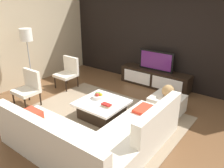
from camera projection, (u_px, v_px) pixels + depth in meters
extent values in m
plane|color=brown|center=(103.00, 120.00, 4.97)|extent=(14.00, 14.00, 0.00)
cube|color=black|center=(163.00, 37.00, 6.44)|extent=(6.40, 0.12, 2.80)
cube|color=#C6B28E|center=(18.00, 38.00, 6.38)|extent=(0.12, 5.20, 2.80)
cube|color=gray|center=(99.00, 119.00, 5.03)|extent=(3.44, 2.67, 0.01)
cube|color=black|center=(155.00, 78.00, 6.65)|extent=(2.06, 0.45, 0.50)
cube|color=white|center=(137.00, 77.00, 6.74)|extent=(0.87, 0.01, 0.35)
cube|color=white|center=(167.00, 84.00, 6.22)|extent=(0.87, 0.01, 0.35)
cube|color=black|center=(156.00, 61.00, 6.45)|extent=(1.04, 0.05, 0.56)
cube|color=#591E66|center=(156.00, 61.00, 6.43)|extent=(0.93, 0.01, 0.47)
cube|color=silver|center=(63.00, 146.00, 3.82)|extent=(2.46, 0.85, 0.42)
cube|color=silver|center=(43.00, 134.00, 3.42)|extent=(2.46, 0.18, 0.41)
cube|color=silver|center=(140.00, 131.00, 4.24)|extent=(0.85, 1.50, 0.42)
cube|color=silver|center=(159.00, 117.00, 3.90)|extent=(0.18, 1.50, 0.41)
cube|color=red|center=(33.00, 116.00, 4.11)|extent=(0.36, 0.20, 0.22)
cube|color=red|center=(151.00, 111.00, 4.43)|extent=(0.60, 0.44, 0.06)
cube|color=black|center=(102.00, 110.00, 5.04)|extent=(0.80, 0.77, 0.33)
cube|color=white|center=(102.00, 103.00, 4.97)|extent=(1.00, 0.96, 0.05)
cylinder|color=black|center=(14.00, 99.00, 5.52)|extent=(0.04, 0.04, 0.38)
cylinder|color=black|center=(25.00, 104.00, 5.25)|extent=(0.04, 0.04, 0.38)
cylinder|color=black|center=(29.00, 93.00, 5.83)|extent=(0.04, 0.04, 0.38)
cylinder|color=black|center=(40.00, 98.00, 5.56)|extent=(0.04, 0.04, 0.38)
cube|color=silver|center=(26.00, 91.00, 5.47)|extent=(0.57, 0.49, 0.08)
cube|color=silver|center=(32.00, 79.00, 5.52)|extent=(0.57, 0.08, 0.45)
cylinder|color=#A5A5AA|center=(34.00, 90.00, 6.47)|extent=(0.28, 0.28, 0.02)
cylinder|color=#A5A5AA|center=(30.00, 66.00, 6.21)|extent=(0.03, 0.03, 1.38)
cylinder|color=white|center=(26.00, 35.00, 5.89)|extent=(0.32, 0.32, 0.32)
cube|color=silver|center=(167.00, 105.00, 5.22)|extent=(0.70, 0.70, 0.40)
cylinder|color=silver|center=(98.00, 97.00, 5.12)|extent=(0.28, 0.28, 0.07)
sphere|color=gold|center=(101.00, 95.00, 5.08)|extent=(0.08, 0.08, 0.08)
sphere|color=#4C8C33|center=(99.00, 94.00, 5.12)|extent=(0.09, 0.09, 0.09)
sphere|color=#4C8C33|center=(97.00, 94.00, 5.11)|extent=(0.10, 0.10, 0.10)
sphere|color=#B23326|center=(97.00, 95.00, 5.07)|extent=(0.10, 0.10, 0.10)
cylinder|color=black|center=(55.00, 82.00, 6.56)|extent=(0.04, 0.04, 0.38)
cylinder|color=black|center=(66.00, 86.00, 6.30)|extent=(0.04, 0.04, 0.38)
cylinder|color=black|center=(67.00, 77.00, 6.89)|extent=(0.04, 0.04, 0.38)
cylinder|color=black|center=(78.00, 81.00, 6.63)|extent=(0.04, 0.04, 0.38)
cube|color=silver|center=(66.00, 75.00, 6.52)|extent=(0.54, 0.53, 0.08)
cube|color=silver|center=(71.00, 64.00, 6.58)|extent=(0.54, 0.08, 0.45)
sphere|color=#AD8451|center=(168.00, 91.00, 5.09)|extent=(0.28, 0.28, 0.28)
cube|color=#CCB78C|center=(106.00, 106.00, 4.75)|extent=(0.20, 0.12, 0.03)
cube|color=maroon|center=(106.00, 104.00, 4.73)|extent=(0.20, 0.11, 0.03)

